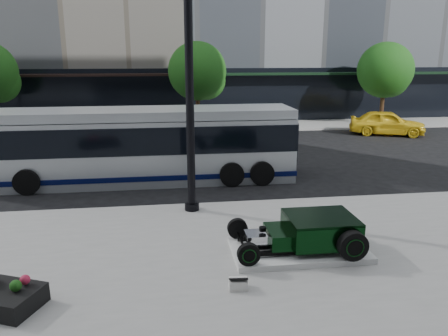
{
  "coord_description": "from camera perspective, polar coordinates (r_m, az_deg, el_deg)",
  "views": [
    {
      "loc": [
        -1.25,
        -16.02,
        5.05
      ],
      "look_at": [
        0.75,
        -1.56,
        1.2
      ],
      "focal_mm": 35.0,
      "sensor_mm": 36.0,
      "label": 1
    }
  ],
  "objects": [
    {
      "name": "white_sedan",
      "position": [
        21.94,
        1.51,
        3.09
      ],
      "size": [
        4.36,
        2.17,
        1.22
      ],
      "primitive_type": "imported",
      "rotation": [
        0.0,
        0.0,
        1.46
      ],
      "color": "silver",
      "rests_on": "ground"
    },
    {
      "name": "transit_bus",
      "position": [
        17.83,
        -10.45,
        3.0
      ],
      "size": [
        12.12,
        2.88,
        2.92
      ],
      "color": "#B1B7BB",
      "rests_on": "ground"
    },
    {
      "name": "info_plaque",
      "position": [
        9.73,
        1.87,
        -14.82
      ],
      "size": [
        0.42,
        0.33,
        0.31
      ],
      "color": "silver",
      "rests_on": "sidewalk_near"
    },
    {
      "name": "lamppost",
      "position": [
        13.46,
        -4.52,
        10.3
      ],
      "size": [
        0.46,
        0.46,
        8.42
      ],
      "color": "black",
      "rests_on": "sidewalk_near"
    },
    {
      "name": "sidewalk_far",
      "position": [
        30.45,
        -5.42,
        5.28
      ],
      "size": [
        70.0,
        4.0,
        0.12
      ],
      "primitive_type": "cube",
      "color": "gray",
      "rests_on": "ground"
    },
    {
      "name": "hot_rod",
      "position": [
        11.37,
        11.42,
        -8.04
      ],
      "size": [
        3.22,
        2.0,
        0.81
      ],
      "color": "black",
      "rests_on": "display_plinth"
    },
    {
      "name": "ground",
      "position": [
        16.84,
        -3.25,
        -2.7
      ],
      "size": [
        120.0,
        120.0,
        0.0
      ],
      "primitive_type": "plane",
      "color": "black",
      "rests_on": "ground"
    },
    {
      "name": "yellow_taxi",
      "position": [
        29.66,
        20.52,
        5.56
      ],
      "size": [
        4.92,
        3.4,
        1.56
      ],
      "primitive_type": "imported",
      "rotation": [
        0.0,
        0.0,
        1.19
      ],
      "color": "yellow",
      "rests_on": "ground"
    },
    {
      "name": "street_trees",
      "position": [
        29.22,
        -3.22,
        12.24
      ],
      "size": [
        29.8,
        3.8,
        5.7
      ],
      "color": "black",
      "rests_on": "sidewalk_far"
    },
    {
      "name": "display_plinth",
      "position": [
        11.48,
        9.7,
        -10.48
      ],
      "size": [
        3.4,
        1.8,
        0.15
      ],
      "primitive_type": "cube",
      "color": "silver",
      "rests_on": "sidewalk_near"
    }
  ]
}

